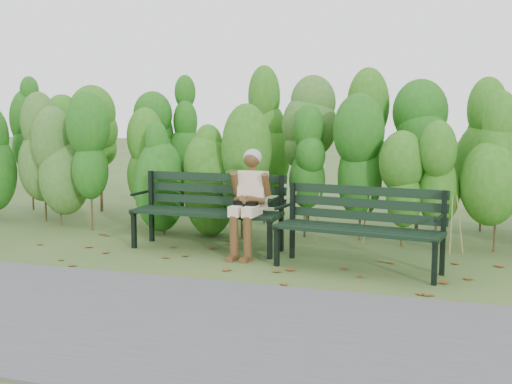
% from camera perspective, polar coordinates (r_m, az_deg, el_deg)
% --- Properties ---
extents(ground, '(80.00, 80.00, 0.00)m').
position_cam_1_polar(ground, '(6.87, -0.91, -6.56)').
color(ground, '#335426').
extents(footpath, '(60.00, 2.50, 0.01)m').
position_cam_1_polar(footpath, '(4.92, -9.41, -12.11)').
color(footpath, '#474749').
rests_on(footpath, ground).
extents(hedge_band, '(11.04, 1.67, 2.42)m').
position_cam_1_polar(hedge_band, '(8.47, 3.16, 4.59)').
color(hedge_band, '#47381E').
rests_on(hedge_band, ground).
extents(leaf_litter, '(5.95, 2.10, 0.01)m').
position_cam_1_polar(leaf_litter, '(6.83, -3.95, -6.62)').
color(leaf_litter, brown).
rests_on(leaf_litter, ground).
extents(bench_left, '(1.89, 0.66, 0.94)m').
position_cam_1_polar(bench_left, '(7.46, -4.43, -1.19)').
color(bench_left, black).
rests_on(bench_left, ground).
extents(bench_right, '(1.84, 0.85, 0.88)m').
position_cam_1_polar(bench_right, '(6.51, 9.90, -2.73)').
color(bench_right, black).
rests_on(bench_right, ground).
extents(seated_woman, '(0.48, 0.69, 1.25)m').
position_cam_1_polar(seated_woman, '(7.05, -0.66, -0.25)').
color(seated_woman, beige).
rests_on(seated_woman, ground).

